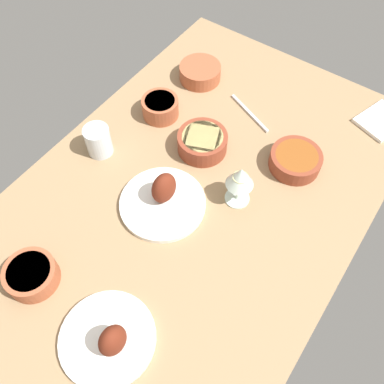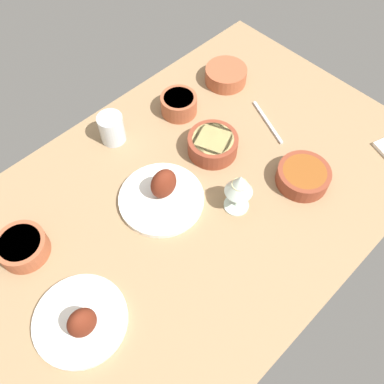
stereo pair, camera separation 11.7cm
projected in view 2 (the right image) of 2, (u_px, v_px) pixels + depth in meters
The scene contains 11 objects.
dining_table at pixel (192, 200), 120.20cm from camera, with size 140.00×90.00×4.00cm, color #937551.
plate_far_side at pixel (81, 321), 96.90cm from camera, with size 22.44×22.44×10.72cm.
plate_near_viewer at pixel (162, 194), 115.85cm from camera, with size 23.97×23.97×10.98cm.
bowl_onions at pixel (226, 75), 141.76cm from camera, with size 14.08×14.08×5.25cm.
bowl_soup at pixel (303, 176), 118.93cm from camera, with size 15.10×15.10×5.06cm.
bowl_cream at pixel (179, 104), 133.55cm from camera, with size 11.62×11.62×6.26cm.
bowl_potatoes at pixel (22, 247), 106.61cm from camera, with size 12.96×12.96×5.48cm.
bowl_pasta at pixel (213, 144), 124.78cm from camera, with size 15.04×15.04×5.83cm.
wine_glass at pixel (239, 186), 108.45cm from camera, with size 7.60×7.60×14.00cm.
water_tumbler at pixel (112, 128), 126.16cm from camera, with size 7.66×7.66×9.34cm, color silver.
fork_loose at pixel (268, 122), 133.30cm from camera, with size 18.88×0.90×0.80cm, color silver.
Camera 2 is at (-44.55, -45.64, 103.91)cm, focal length 39.16 mm.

